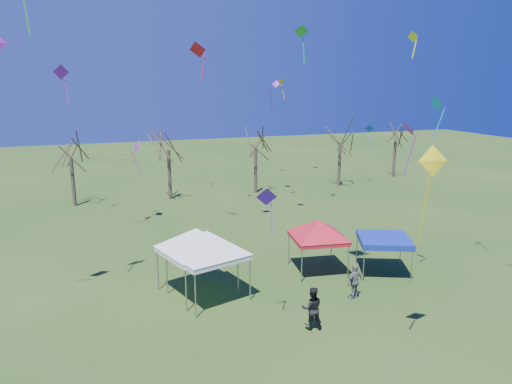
% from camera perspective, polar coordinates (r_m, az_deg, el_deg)
% --- Properties ---
extents(ground, '(140.00, 140.00, 0.00)m').
position_cam_1_polar(ground, '(22.25, 6.26, -14.98)').
color(ground, '#244817').
rests_on(ground, ground).
extents(tree_1, '(3.42, 3.42, 7.54)m').
position_cam_1_polar(tree_1, '(42.51, -22.33, 5.97)').
color(tree_1, '#3D2D21').
rests_on(tree_1, ground).
extents(tree_2, '(3.71, 3.71, 8.18)m').
position_cam_1_polar(tree_2, '(42.61, -10.99, 7.41)').
color(tree_2, '#3D2D21').
rests_on(tree_2, ground).
extents(tree_3, '(3.59, 3.59, 7.91)m').
position_cam_1_polar(tree_3, '(44.35, -0.04, 7.60)').
color(tree_3, '#3D2D21').
rests_on(tree_3, ground).
extents(tree_4, '(3.58, 3.58, 7.89)m').
position_cam_1_polar(tree_4, '(48.23, 10.57, 7.82)').
color(tree_4, '#3D2D21').
rests_on(tree_4, ground).
extents(tree_5, '(3.39, 3.39, 7.46)m').
position_cam_1_polar(tree_5, '(54.57, 17.16, 7.73)').
color(tree_5, '#3D2D21').
rests_on(tree_5, ground).
extents(tent_white_west, '(4.44, 4.44, 4.07)m').
position_cam_1_polar(tent_white_west, '(22.61, -6.16, -5.42)').
color(tent_white_west, gray).
rests_on(tent_white_west, ground).
extents(tent_white_mid, '(4.32, 4.32, 4.00)m').
position_cam_1_polar(tent_white_mid, '(23.25, -7.49, -5.07)').
color(tent_white_mid, gray).
rests_on(tent_white_mid, ground).
extents(tent_red, '(4.00, 4.00, 3.56)m').
position_cam_1_polar(tent_red, '(25.96, 7.81, -3.92)').
color(tent_red, gray).
rests_on(tent_red, ground).
extents(tent_blue, '(3.62, 3.62, 2.16)m').
position_cam_1_polar(tent_blue, '(26.73, 15.72, -5.81)').
color(tent_blue, gray).
rests_on(tent_blue, ground).
extents(person_grey, '(1.15, 0.79, 1.81)m').
position_cam_1_polar(person_grey, '(23.75, 12.24, -10.87)').
color(person_grey, slate).
rests_on(person_grey, ground).
extents(person_dark, '(1.10, 0.96, 1.94)m').
position_cam_1_polar(person_dark, '(20.74, 7.01, -14.21)').
color(person_dark, black).
rests_on(person_dark, ground).
extents(kite_12, '(1.17, 1.08, 3.01)m').
position_cam_1_polar(kite_12, '(49.65, 14.00, 7.65)').
color(kite_12, blue).
rests_on(kite_12, ground).
extents(kite_1, '(0.95, 0.61, 2.02)m').
position_cam_1_polar(kite_1, '(18.86, 1.34, -0.67)').
color(kite_1, '#651CC7').
rests_on(kite_1, ground).
extents(kite_25, '(0.44, 0.68, 1.42)m').
position_cam_1_polar(kite_25, '(26.71, 19.06, 17.80)').
color(kite_25, '#EFFD1A').
rests_on(kite_25, ground).
extents(kite_2, '(1.19, 0.69, 2.86)m').
position_cam_1_polar(kite_2, '(37.46, -23.19, 13.59)').
color(kite_2, purple).
rests_on(kite_2, ground).
extents(kite_5, '(1.17, 0.48, 3.75)m').
position_cam_1_polar(kite_5, '(17.47, 21.27, 3.44)').
color(kite_5, yellow).
rests_on(kite_5, ground).
extents(kite_27, '(0.59, 0.90, 2.20)m').
position_cam_1_polar(kite_27, '(24.73, 21.68, 10.22)').
color(kite_27, '#0C95B9').
rests_on(kite_27, ground).
extents(kite_19, '(0.84, 0.70, 1.89)m').
position_cam_1_polar(kite_19, '(39.98, 3.18, 13.58)').
color(kite_19, orange).
rests_on(kite_19, ground).
extents(kite_13, '(0.80, 1.17, 2.83)m').
position_cam_1_polar(kite_13, '(35.45, -14.74, 5.51)').
color(kite_13, purple).
rests_on(kite_13, ground).
extents(kite_22, '(1.18, 1.16, 2.98)m').
position_cam_1_polar(kite_22, '(42.72, 2.45, 13.25)').
color(kite_22, purple).
rests_on(kite_22, ground).
extents(kite_18, '(0.92, 0.70, 2.15)m').
position_cam_1_polar(kite_18, '(27.53, 5.69, 19.32)').
color(kite_18, green).
rests_on(kite_18, ground).
extents(kite_11, '(1.42, 1.37, 2.65)m').
position_cam_1_polar(kite_11, '(31.76, -7.27, 17.23)').
color(kite_11, red).
rests_on(kite_11, ground).
extents(kite_17, '(0.90, 1.19, 3.27)m').
position_cam_1_polar(kite_17, '(28.29, 18.62, 7.43)').
color(kite_17, purple).
rests_on(kite_17, ground).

